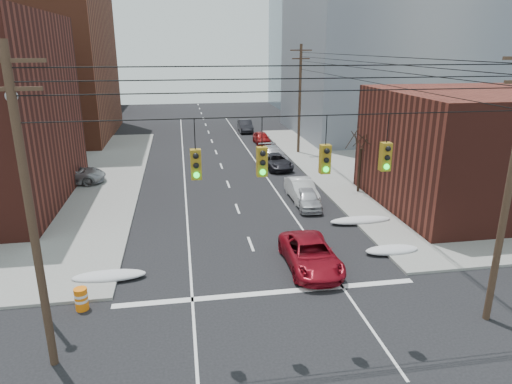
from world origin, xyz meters
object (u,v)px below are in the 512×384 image
object	(u,v)px
parked_car_c	(276,161)
lot_car_b	(70,174)
parked_car_d	(273,154)
construction_barrel	(81,299)
lot_car_a	(24,183)
lot_car_d	(33,165)
parked_car_e	(262,138)
parked_car_b	(302,190)
parked_car_a	(308,199)
red_pickup	(311,254)
parked_car_f	(245,126)

from	to	relation	value
parked_car_c	lot_car_b	world-z (taller)	lot_car_b
parked_car_d	construction_barrel	bearing A→B (deg)	-122.00
lot_car_a	lot_car_d	size ratio (longest dim) A/B	1.30
lot_car_b	parked_car_d	bearing A→B (deg)	-74.42
parked_car_e	construction_barrel	distance (m)	35.72
parked_car_b	parked_car_c	xyz separation A→B (m)	(-0.03, 9.08, -0.09)
parked_car_e	lot_car_a	distance (m)	26.19
parked_car_c	parked_car_d	distance (m)	2.57
parked_car_a	red_pickup	bearing A→B (deg)	-99.67
parked_car_c	parked_car_f	world-z (taller)	parked_car_f
parked_car_c	lot_car_a	distance (m)	20.86
parked_car_d	parked_car_c	bearing A→B (deg)	-99.16
parked_car_a	lot_car_b	world-z (taller)	lot_car_b
red_pickup	parked_car_f	size ratio (longest dim) A/B	1.11
parked_car_c	parked_car_f	xyz separation A→B (m)	(-0.08, 19.19, 0.12)
parked_car_c	parked_car_e	world-z (taller)	parked_car_e
parked_car_e	lot_car_a	size ratio (longest dim) A/B	0.86
parked_car_d	construction_barrel	size ratio (longest dim) A/B	5.08
parked_car_d	lot_car_a	distance (m)	21.79
lot_car_b	parked_car_e	bearing A→B (deg)	-53.35
parked_car_d	parked_car_e	world-z (taller)	parked_car_d
parked_car_c	construction_barrel	world-z (taller)	parked_car_c
red_pickup	construction_barrel	bearing A→B (deg)	-168.32
parked_car_b	parked_car_f	xyz separation A→B (m)	(-0.10, 28.26, 0.02)
parked_car_a	parked_car_b	world-z (taller)	parked_car_b
parked_car_d	parked_car_f	distance (m)	16.64
parked_car_c	red_pickup	bearing A→B (deg)	-104.31
red_pickup	parked_car_f	xyz separation A→B (m)	(2.25, 38.85, 0.05)
parked_car_b	parked_car_c	bearing A→B (deg)	89.98
parked_car_c	parked_car_e	bearing A→B (deg)	78.94
lot_car_a	construction_barrel	distance (m)	18.90
red_pickup	parked_car_a	xyz separation A→B (m)	(2.32, 8.80, -0.07)
parked_car_c	lot_car_b	distance (m)	17.67
lot_car_b	lot_car_d	bearing A→B (deg)	42.43
red_pickup	parked_car_e	distance (m)	30.97
parked_car_b	parked_car_e	xyz separation A→B (m)	(0.66, 20.24, -0.07)
parked_car_c	parked_car_a	bearing A→B (deg)	-97.63
parked_car_a	parked_car_d	bearing A→B (deg)	93.91
parked_car_e	lot_car_b	distance (m)	22.72
lot_car_d	parked_car_d	bearing A→B (deg)	-95.21
parked_car_f	lot_car_a	bearing A→B (deg)	-129.56
parked_car_e	parked_car_d	bearing A→B (deg)	-94.14
red_pickup	parked_car_b	distance (m)	10.85
parked_car_b	parked_car_d	size ratio (longest dim) A/B	0.91
red_pickup	lot_car_d	xyz separation A→B (m)	(-19.25, 21.63, 0.03)
parked_car_f	lot_car_d	xyz separation A→B (m)	(-21.50, -17.22, -0.02)
parked_car_b	parked_car_c	distance (m)	9.08
construction_barrel	parked_car_d	bearing A→B (deg)	61.31
parked_car_b	lot_car_a	xyz separation A→B (m)	(-20.42, 4.69, 0.16)
parked_car_e	lot_car_a	bearing A→B (deg)	-144.92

